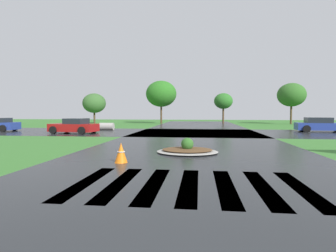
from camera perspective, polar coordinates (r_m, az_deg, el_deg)
name	(u,v)px	position (r m, az deg, el deg)	size (l,w,h in m)	color
asphalt_roadway	(194,153)	(12.23, 5.40, -5.69)	(10.78, 80.00, 0.01)	#232628
asphalt_cross_road	(197,133)	(24.20, 6.03, -1.37)	(90.00, 9.71, 0.01)	#232628
crosswalk_stripes	(189,185)	(7.06, 4.43, -12.19)	(5.85, 3.47, 0.01)	white
median_island	(187,150)	(12.33, 4.06, -5.01)	(2.76, 2.31, 0.68)	#9E9B93
car_white_sedan	(321,125)	(28.57, 29.36, 0.17)	(4.58, 2.44, 1.32)	navy
car_blue_compact	(74,126)	(24.51, -19.02, -0.08)	(4.11, 2.49, 1.28)	maroon
drainage_pipe_stack	(107,126)	(28.07, -12.69, -0.08)	(1.42, 0.75, 0.73)	#9E9B93
traffic_cone	(121,153)	(10.08, -9.80, -5.56)	(0.47, 0.47, 0.73)	orange
background_treeline	(211,97)	(41.87, 9.05, 6.00)	(44.43, 5.94, 6.60)	#4C3823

